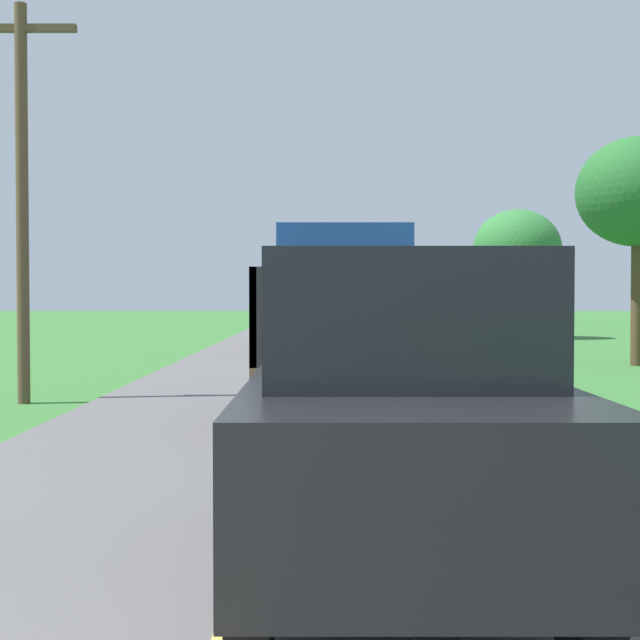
% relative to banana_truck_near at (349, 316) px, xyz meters
% --- Properties ---
extents(banana_truck_near, '(2.38, 5.82, 2.80)m').
position_rel_banana_truck_near_xyz_m(banana_truck_near, '(0.00, 0.00, 0.00)').
color(banana_truck_near, '#2D2D30').
rests_on(banana_truck_near, road_surface).
extents(banana_truck_far, '(2.38, 5.81, 2.80)m').
position_rel_banana_truck_near_xyz_m(banana_truck_far, '(-0.10, 15.51, 0.00)').
color(banana_truck_far, '#2D2D30').
rests_on(banana_truck_far, road_surface).
extents(utility_pole_roadside, '(1.80, 0.20, 6.49)m').
position_rel_banana_truck_near_xyz_m(utility_pole_roadside, '(-5.26, 1.17, 2.05)').
color(utility_pole_roadside, brown).
rests_on(utility_pole_roadside, ground).
extents(roadside_tree_near_left, '(3.61, 3.61, 5.33)m').
position_rel_banana_truck_near_xyz_m(roadside_tree_near_left, '(7.75, 23.35, 2.24)').
color(roadside_tree_near_left, '#4C3823').
rests_on(roadside_tree_near_left, ground).
extents(roadside_tree_mid_right, '(3.05, 3.05, 5.74)m').
position_rel_banana_truck_near_xyz_m(roadside_tree_mid_right, '(7.56, 8.97, 2.89)').
color(roadside_tree_mid_right, '#4C3823').
rests_on(roadside_tree_mid_right, ground).
extents(following_car, '(1.74, 4.10, 1.92)m').
position_rel_banana_truck_near_xyz_m(following_car, '(0.04, -8.00, -0.38)').
color(following_car, black).
rests_on(following_car, road_surface).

